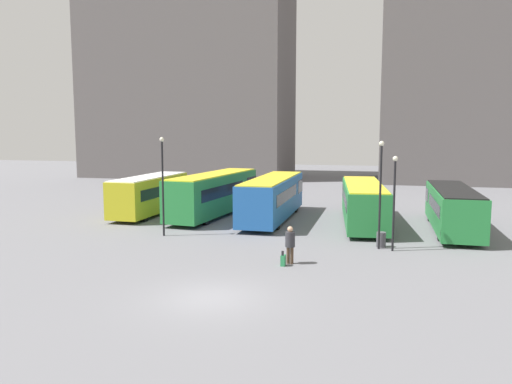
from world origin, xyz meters
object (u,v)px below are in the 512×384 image
at_px(bus_3, 363,202).
at_px(trash_bin, 381,240).
at_px(bus_2, 273,196).
at_px(bus_4, 452,207).
at_px(bus_1, 215,193).
at_px(suitcase, 283,260).
at_px(traveler, 290,242).
at_px(lamp_post_0, 394,195).
at_px(lamp_post_2, 380,186).
at_px(bus_0, 150,194).
at_px(lamp_post_1, 163,179).

relative_size(bus_3, trash_bin, 13.81).
height_order(bus_2, bus_4, bus_2).
height_order(bus_1, suitcase, bus_1).
bearing_deg(traveler, lamp_post_0, -50.91).
relative_size(traveler, lamp_post_2, 0.31).
distance_m(bus_0, traveler, 17.80).
distance_m(bus_1, trash_bin, 14.83).
xyz_separation_m(lamp_post_0, trash_bin, (-0.60, 0.79, -2.63)).
distance_m(bus_2, lamp_post_0, 11.74).
height_order(bus_0, traveler, bus_0).
bearing_deg(suitcase, traveler, -28.94).
distance_m(bus_4, traveler, 13.90).
distance_m(suitcase, lamp_post_2, 7.23).
relative_size(bus_3, traveler, 6.33).
bearing_deg(traveler, bus_0, 48.19).
bearing_deg(suitcase, bus_2, 14.63).
xyz_separation_m(bus_0, lamp_post_0, (18.09, -8.05, 1.43)).
xyz_separation_m(bus_0, trash_bin, (17.49, -7.26, -1.20)).
distance_m(bus_1, lamp_post_1, 8.25).
xyz_separation_m(lamp_post_0, lamp_post_2, (-0.73, 0.31, 0.41)).
relative_size(bus_0, bus_2, 0.78).
bearing_deg(bus_2, bus_1, 82.74).
bearing_deg(lamp_post_1, bus_3, 30.44).
distance_m(traveler, trash_bin, 6.46).
bearing_deg(traveler, suitcase, 151.06).
xyz_separation_m(bus_3, suitcase, (-3.38, -12.10, -1.30)).
bearing_deg(bus_0, bus_3, -90.35).
distance_m(bus_3, lamp_post_0, 8.07).
bearing_deg(traveler, bus_4, -38.99).
bearing_deg(trash_bin, traveler, -132.56).
bearing_deg(bus_4, suitcase, 141.30).
xyz_separation_m(traveler, lamp_post_2, (4.21, 4.25, 2.37)).
bearing_deg(bus_4, bus_0, 87.17).
bearing_deg(suitcase, bus_3, -15.05).
bearing_deg(bus_2, bus_3, -93.75).
bearing_deg(lamp_post_0, lamp_post_2, 156.75).
distance_m(bus_3, trash_bin, 7.12).
xyz_separation_m(bus_1, lamp_post_2, (12.31, -8.45, 1.70)).
relative_size(bus_3, suitcase, 15.49).
distance_m(bus_2, trash_bin, 10.76).
xyz_separation_m(suitcase, lamp_post_1, (-8.50, 5.12, 3.29)).
relative_size(bus_4, suitcase, 14.46).
relative_size(bus_2, traveler, 6.44).
distance_m(bus_1, traveler, 15.07).
height_order(suitcase, lamp_post_1, lamp_post_1).
height_order(bus_3, lamp_post_1, lamp_post_1).
xyz_separation_m(lamp_post_0, lamp_post_1, (-13.70, 0.74, 0.50)).
bearing_deg(lamp_post_1, suitcase, -31.06).
relative_size(traveler, lamp_post_0, 0.36).
relative_size(bus_0, suitcase, 12.37).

